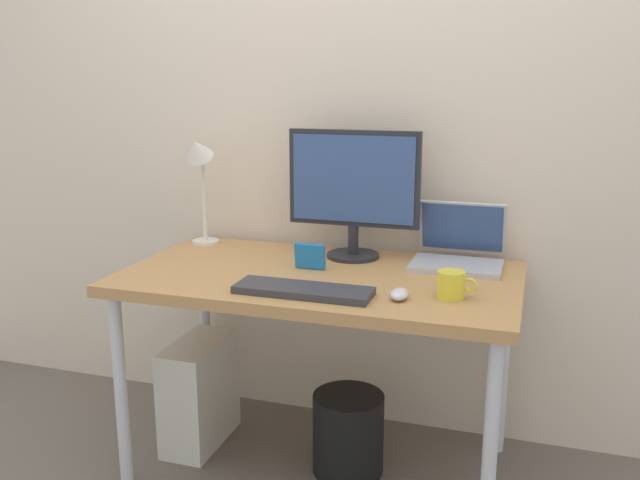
{
  "coord_description": "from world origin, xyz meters",
  "views": [
    {
      "loc": [
        0.71,
        -2.19,
        1.42
      ],
      "look_at": [
        0.0,
        0.0,
        0.87
      ],
      "focal_mm": 38.36,
      "sensor_mm": 36.0,
      "label": 1
    }
  ],
  "objects_px": {
    "mouse": "(399,294)",
    "desk": "(320,291)",
    "keyboard": "(303,290)",
    "monitor": "(354,187)",
    "desk_lamp": "(199,166)",
    "laptop": "(459,249)",
    "wastebasket": "(348,434)",
    "photo_frame": "(310,256)",
    "coffee_mug": "(452,285)",
    "computer_tower": "(199,392)"
  },
  "relations": [
    {
      "from": "desk",
      "to": "monitor",
      "type": "bearing_deg",
      "value": 78.01
    },
    {
      "from": "desk",
      "to": "wastebasket",
      "type": "xyz_separation_m",
      "value": [
        0.11,
        -0.0,
        -0.54
      ]
    },
    {
      "from": "desk_lamp",
      "to": "laptop",
      "type": "bearing_deg",
      "value": 1.11
    },
    {
      "from": "desk_lamp",
      "to": "monitor",
      "type": "bearing_deg",
      "value": -0.06
    },
    {
      "from": "mouse",
      "to": "coffee_mug",
      "type": "xyz_separation_m",
      "value": [
        0.15,
        0.06,
        0.03
      ]
    },
    {
      "from": "keyboard",
      "to": "monitor",
      "type": "bearing_deg",
      "value": 86.35
    },
    {
      "from": "mouse",
      "to": "coffee_mug",
      "type": "relative_size",
      "value": 0.74
    },
    {
      "from": "coffee_mug",
      "to": "computer_tower",
      "type": "xyz_separation_m",
      "value": [
        -0.98,
        0.16,
        -0.58
      ]
    },
    {
      "from": "desk_lamp",
      "to": "keyboard",
      "type": "distance_m",
      "value": 0.84
    },
    {
      "from": "desk",
      "to": "keyboard",
      "type": "height_order",
      "value": "keyboard"
    },
    {
      "from": "monitor",
      "to": "keyboard",
      "type": "relative_size",
      "value": 1.13
    },
    {
      "from": "monitor",
      "to": "laptop",
      "type": "bearing_deg",
      "value": 3.0
    },
    {
      "from": "computer_tower",
      "to": "monitor",
      "type": "bearing_deg",
      "value": 21.9
    },
    {
      "from": "desk",
      "to": "computer_tower",
      "type": "distance_m",
      "value": 0.69
    },
    {
      "from": "laptop",
      "to": "keyboard",
      "type": "bearing_deg",
      "value": -130.17
    },
    {
      "from": "mouse",
      "to": "desk",
      "type": "bearing_deg",
      "value": 148.31
    },
    {
      "from": "keyboard",
      "to": "desk",
      "type": "bearing_deg",
      "value": 95.11
    },
    {
      "from": "desk",
      "to": "laptop",
      "type": "xyz_separation_m",
      "value": [
        0.45,
        0.27,
        0.12
      ]
    },
    {
      "from": "desk_lamp",
      "to": "wastebasket",
      "type": "bearing_deg",
      "value": -19.73
    },
    {
      "from": "laptop",
      "to": "monitor",
      "type": "bearing_deg",
      "value": -177.0
    },
    {
      "from": "keyboard",
      "to": "computer_tower",
      "type": "xyz_separation_m",
      "value": [
        -0.53,
        0.26,
        -0.55
      ]
    },
    {
      "from": "monitor",
      "to": "keyboard",
      "type": "distance_m",
      "value": 0.55
    },
    {
      "from": "desk_lamp",
      "to": "wastebasket",
      "type": "height_order",
      "value": "desk_lamp"
    },
    {
      "from": "desk_lamp",
      "to": "mouse",
      "type": "height_order",
      "value": "desk_lamp"
    },
    {
      "from": "laptop",
      "to": "coffee_mug",
      "type": "height_order",
      "value": "laptop"
    },
    {
      "from": "monitor",
      "to": "wastebasket",
      "type": "height_order",
      "value": "monitor"
    },
    {
      "from": "mouse",
      "to": "coffee_mug",
      "type": "bearing_deg",
      "value": 22.91
    },
    {
      "from": "photo_frame",
      "to": "wastebasket",
      "type": "height_order",
      "value": "photo_frame"
    },
    {
      "from": "monitor",
      "to": "computer_tower",
      "type": "relative_size",
      "value": 1.19
    },
    {
      "from": "monitor",
      "to": "photo_frame",
      "type": "distance_m",
      "value": 0.32
    },
    {
      "from": "mouse",
      "to": "coffee_mug",
      "type": "height_order",
      "value": "coffee_mug"
    },
    {
      "from": "monitor",
      "to": "laptop",
      "type": "distance_m",
      "value": 0.45
    },
    {
      "from": "desk",
      "to": "coffee_mug",
      "type": "height_order",
      "value": "coffee_mug"
    },
    {
      "from": "keyboard",
      "to": "coffee_mug",
      "type": "bearing_deg",
      "value": 12.87
    },
    {
      "from": "coffee_mug",
      "to": "wastebasket",
      "type": "relative_size",
      "value": 0.41
    },
    {
      "from": "desk",
      "to": "laptop",
      "type": "height_order",
      "value": "laptop"
    },
    {
      "from": "desk_lamp",
      "to": "keyboard",
      "type": "xyz_separation_m",
      "value": [
        0.61,
        -0.48,
        -0.31
      ]
    },
    {
      "from": "desk",
      "to": "photo_frame",
      "type": "relative_size",
      "value": 12.48
    },
    {
      "from": "laptop",
      "to": "wastebasket",
      "type": "distance_m",
      "value": 0.79
    },
    {
      "from": "photo_frame",
      "to": "desk_lamp",
      "type": "bearing_deg",
      "value": 158.89
    },
    {
      "from": "monitor",
      "to": "wastebasket",
      "type": "xyz_separation_m",
      "value": [
        0.06,
        -0.25,
        -0.87
      ]
    },
    {
      "from": "desk",
      "to": "computer_tower",
      "type": "height_order",
      "value": "desk"
    },
    {
      "from": "mouse",
      "to": "computer_tower",
      "type": "bearing_deg",
      "value": 165.17
    },
    {
      "from": "laptop",
      "to": "mouse",
      "type": "bearing_deg",
      "value": -105.09
    },
    {
      "from": "desk",
      "to": "mouse",
      "type": "relative_size",
      "value": 15.26
    },
    {
      "from": "desk_lamp",
      "to": "coffee_mug",
      "type": "relative_size",
      "value": 3.74
    },
    {
      "from": "laptop",
      "to": "desk_lamp",
      "type": "bearing_deg",
      "value": -178.89
    },
    {
      "from": "desk",
      "to": "monitor",
      "type": "xyz_separation_m",
      "value": [
        0.05,
        0.25,
        0.34
      ]
    },
    {
      "from": "coffee_mug",
      "to": "photo_frame",
      "type": "distance_m",
      "value": 0.55
    },
    {
      "from": "mouse",
      "to": "photo_frame",
      "type": "xyz_separation_m",
      "value": [
        -0.37,
        0.24,
        0.03
      ]
    }
  ]
}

